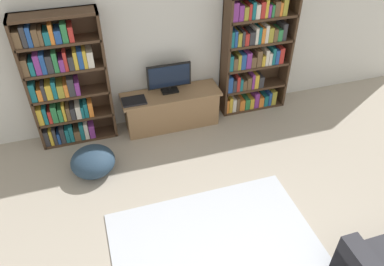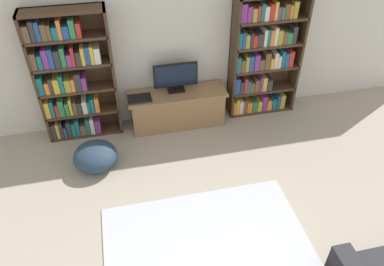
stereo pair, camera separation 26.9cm
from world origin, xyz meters
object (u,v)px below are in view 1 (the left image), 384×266
bookshelf_left (64,83)px  television (169,78)px  beanbag_ottoman (93,161)px  laptop (134,101)px  tv_stand (171,109)px  bookshelf_right (254,55)px

bookshelf_left → television: bearing=-2.0°
television → beanbag_ottoman: television is taller
laptop → beanbag_ottoman: 1.02m
bookshelf_left → tv_stand: bookshelf_left is taller
tv_stand → laptop: (-0.54, -0.05, 0.28)m
tv_stand → television: (-0.00, 0.06, 0.50)m
bookshelf_right → laptop: size_ratio=5.50×
bookshelf_left → television: size_ratio=2.93×
bookshelf_left → television: 1.42m
tv_stand → beanbag_ottoman: bearing=-150.4°
laptop → beanbag_ottoman: bearing=-136.8°
bookshelf_left → laptop: 0.95m
bookshelf_right → beanbag_ottoman: 2.76m
television → bookshelf_left: bearing=178.0°
bookshelf_left → bookshelf_right: bearing=-0.0°
tv_stand → laptop: bearing=-174.4°
laptop → bookshelf_left: bearing=169.5°
bookshelf_right → tv_stand: bearing=-175.4°
bookshelf_left → beanbag_ottoman: 1.11m
tv_stand → beanbag_ottoman: tv_stand is taller
bookshelf_left → tv_stand: size_ratio=1.29×
television → laptop: (-0.54, -0.11, -0.21)m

